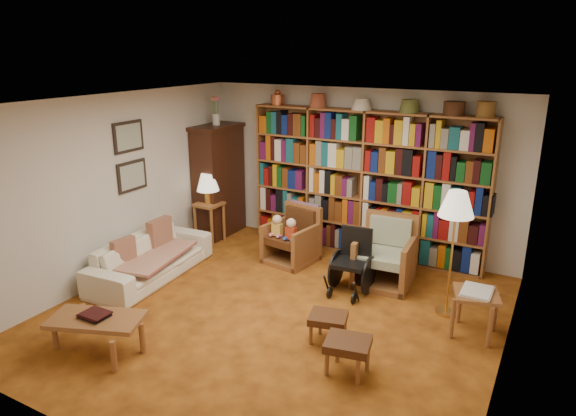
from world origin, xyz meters
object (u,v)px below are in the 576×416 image
Objects in this scene: sofa at (151,258)px; footstool_b at (348,346)px; armchair_leather at (294,238)px; armchair_sage at (387,257)px; side_table_papers at (476,300)px; footstool_a at (328,320)px; wheelchair at (352,263)px; coffee_table at (96,322)px; side_table_lamp at (209,214)px; floor_lamp at (456,209)px.

footstool_b is at bearing -107.50° from sofa.
armchair_leather reaches higher than sofa.
armchair_sage is 2.22m from footstool_b.
footstool_b is at bearing -125.57° from side_table_papers.
sofa is 2.31× the size of armchair_leather.
side_table_papers is at bearing -18.28° from armchair_leather.
sofa is 2.88m from footstool_a.
wheelchair reaches higher than coffee_table.
side_table_papers is at bearing -86.59° from sofa.
coffee_table is (-2.10, -3.09, -0.01)m from armchair_sage.
footstool_a is (2.95, -1.83, -0.21)m from side_table_lamp.
armchair_leather is 1.27m from wheelchair.
armchair_sage is at bearing 98.84° from footstool_b.
coffee_table is (0.90, -3.13, -0.14)m from side_table_lamp.
coffee_table is (-3.03, -2.58, -0.98)m from floor_lamp.
sofa is 3.24m from armchair_sage.
floor_lamp is 1.02m from side_table_papers.
armchair_sage is 1.79m from footstool_a.
wheelchair is at bearing 166.86° from side_table_papers.
side_table_lamp is 0.63× the size of coffee_table.
side_table_papers is (2.75, -0.91, 0.08)m from armchair_leather.
wheelchair is 1.54m from floor_lamp.
wheelchair reaches higher than footstool_a.
wheelchair is at bearing 55.23° from coffee_table.
armchair_sage is 1.56m from side_table_papers.
armchair_leather is 1.45m from armchair_sage.
floor_lamp is 2.67× the size of side_table_papers.
side_table_papers is at bearing 33.22° from coffee_table.
armchair_sage reaches higher than side_table_papers.
armchair_sage reaches higher than coffee_table.
sofa reaches higher than side_table_papers.
armchair_leather reaches higher than footstool_a.
armchair_leather is 1.81× the size of footstool_a.
floor_lamp reaches higher than armchair_leather.
footstool_b is (0.34, -2.20, -0.05)m from armchair_sage.
armchair_leather is 1.70× the size of footstool_b.
sofa is 2.77m from wheelchair.
side_table_lamp is at bearing 179.24° from armchair_sage.
side_table_lamp is 3.48m from footstool_a.
side_table_lamp reaches higher than footstool_a.
armchair_sage is at bearing 151.09° from floor_lamp.
armchair_sage is 1.59× the size of side_table_papers.
side_table_papers reaches higher than coffee_table.
wheelchair is 1.32m from footstool_a.
footstool_b is (3.35, -2.24, -0.19)m from side_table_lamp.
floor_lamp is 1.44× the size of coffee_table.
wheelchair is 0.55× the size of floor_lamp.
sofa is at bearing -86.13° from side_table_lamp.
side_table_papers is (4.20, 0.57, 0.15)m from sofa.
armchair_sage is at bearing 55.75° from coffee_table.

